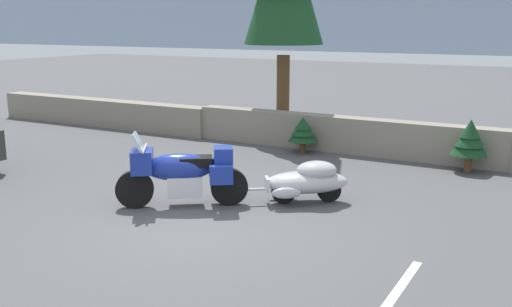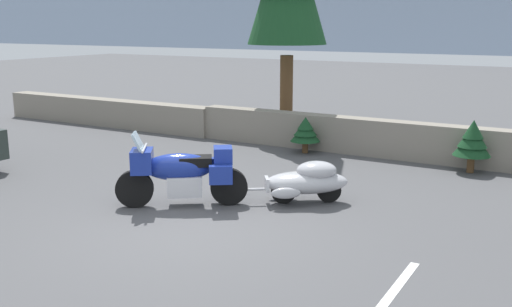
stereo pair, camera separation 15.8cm
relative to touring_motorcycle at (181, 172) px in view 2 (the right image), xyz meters
name	(u,v)px [view 2 (the right image)]	position (x,y,z in m)	size (l,w,h in m)	color
ground_plane	(193,226)	(0.80, -0.77, -0.62)	(80.00, 80.00, 0.00)	#4C4C4F
stone_guard_wall	(328,134)	(0.42, 5.56, -0.20)	(24.00, 0.59, 0.89)	gray
touring_motorcycle	(181,172)	(0.00, 0.00, 0.00)	(1.97, 1.53, 1.33)	black
car_shaped_trailer	(307,180)	(1.83, 1.27, -0.21)	(2.01, 1.56, 0.76)	black
pine_sapling_near	(305,130)	(0.03, 5.02, -0.06)	(0.75, 0.75, 0.90)	brown
pine_sapling_farther	(473,140)	(3.97, 5.02, 0.10)	(0.80, 0.80, 1.15)	brown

